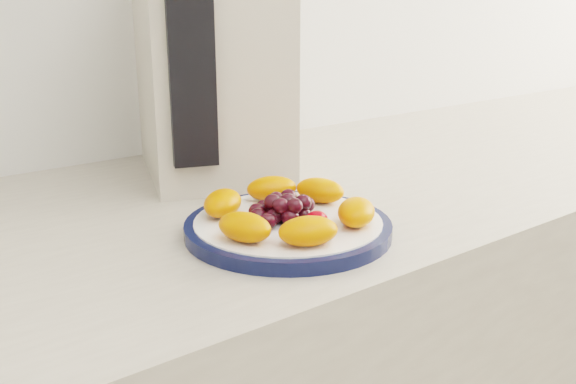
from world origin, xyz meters
TOP-DOWN VIEW (x-y plane):
  - plate_rim at (0.10, 1.05)m, footprint 0.23×0.23m
  - plate_face at (0.10, 1.05)m, footprint 0.21×0.21m
  - appliance_body at (0.17, 1.34)m, footprint 0.27×0.32m
  - appliance_panel at (0.08, 1.23)m, footprint 0.06×0.04m
  - fruit_plate at (0.10, 1.05)m, footprint 0.20×0.20m

SIDE VIEW (x-z plane):
  - plate_rim at x=0.10m, z-range 0.90..0.91m
  - plate_face at x=0.10m, z-range 0.90..0.92m
  - fruit_plate at x=0.10m, z-range 0.92..0.95m
  - appliance_body at x=0.17m, z-range 0.90..1.23m
  - appliance_panel at x=0.08m, z-range 0.95..1.20m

